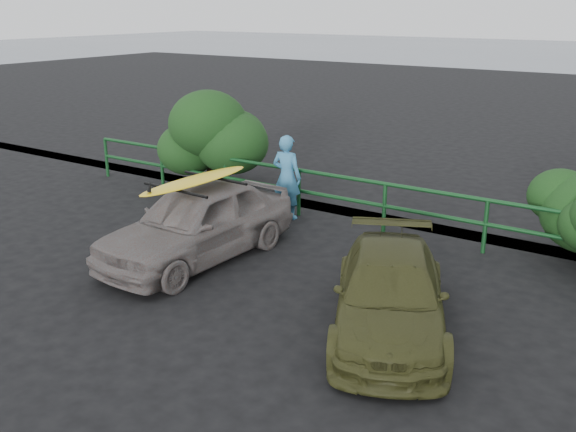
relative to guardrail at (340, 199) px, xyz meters
The scene contains 8 objects.
ground 5.03m from the guardrail, 90.00° to the right, with size 80.00×80.00×0.00m, color black.
guardrail is the anchor object (origin of this frame).
shrub_left 4.87m from the guardrail, behind, with size 3.20×2.40×2.42m, color #193E16, non-canonical shape.
sedan 3.29m from the guardrail, 110.50° to the right, with size 1.60×3.99×1.36m, color slate.
olive_vehicle 4.58m from the guardrail, 52.27° to the right, with size 1.50×3.70×1.07m, color #3B3C1A.
man 1.21m from the guardrail, 165.84° to the right, with size 0.65×0.43×1.78m, color teal.
roof_rack 3.40m from the guardrail, 110.50° to the right, with size 1.47×1.03×0.05m, color black, non-canonical shape.
surfboard 3.41m from the guardrail, 110.50° to the right, with size 0.52×2.50×0.07m, color yellow.
Camera 1 is at (6.06, -6.08, 4.31)m, focal length 40.00 mm.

